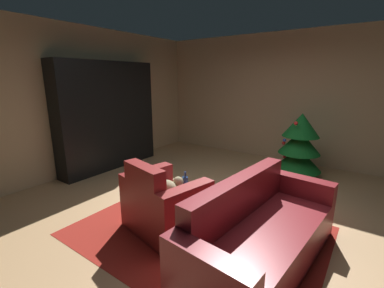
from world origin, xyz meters
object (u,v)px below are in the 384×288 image
object	(u,v)px
coffee_table	(193,199)
book_stack_on_table	(192,196)
decorated_tree	(299,145)
couch_red	(260,235)
bottle_on_table	(185,184)
bookshelf_unit	(114,116)
armchair_red	(164,206)

from	to	relation	value
coffee_table	book_stack_on_table	world-z (taller)	book_stack_on_table
coffee_table	decorated_tree	bearing A→B (deg)	76.23
couch_red	bottle_on_table	bearing A→B (deg)	169.23
bottle_on_table	couch_red	bearing A→B (deg)	-10.77
couch_red	bookshelf_unit	bearing A→B (deg)	162.23
bookshelf_unit	decorated_tree	distance (m)	3.67
bottle_on_table	armchair_red	bearing A→B (deg)	-102.44
book_stack_on_table	armchair_red	bearing A→B (deg)	-139.75
armchair_red	bottle_on_table	size ratio (longest dim) A/B	3.98
couch_red	book_stack_on_table	distance (m)	0.92
decorated_tree	bookshelf_unit	bearing A→B (deg)	-155.32
coffee_table	couch_red	bearing A→B (deg)	-8.82
decorated_tree	book_stack_on_table	bearing A→B (deg)	-103.02
couch_red	bottle_on_table	size ratio (longest dim) A/B	7.87
coffee_table	bottle_on_table	distance (m)	0.23
bookshelf_unit	bottle_on_table	size ratio (longest dim) A/B	7.99
couch_red	decorated_tree	world-z (taller)	decorated_tree
bottle_on_table	decorated_tree	bearing A→B (deg)	72.40
couch_red	coffee_table	size ratio (longest dim) A/B	3.30
bookshelf_unit	armchair_red	distance (m)	2.87
coffee_table	bottle_on_table	world-z (taller)	bottle_on_table
armchair_red	bottle_on_table	bearing A→B (deg)	77.56
book_stack_on_table	decorated_tree	xyz separation A→B (m)	(0.60, 2.59, 0.18)
couch_red	decorated_tree	distance (m)	2.72
book_stack_on_table	decorated_tree	world-z (taller)	decorated_tree
armchair_red	coffee_table	xyz separation A→B (m)	(0.24, 0.27, 0.04)
armchair_red	book_stack_on_table	world-z (taller)	armchair_red
couch_red	decorated_tree	size ratio (longest dim) A/B	1.75
bookshelf_unit	book_stack_on_table	world-z (taller)	bookshelf_unit
book_stack_on_table	couch_red	bearing A→B (deg)	-5.77
couch_red	book_stack_on_table	world-z (taller)	couch_red
book_stack_on_table	bottle_on_table	size ratio (longest dim) A/B	0.71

